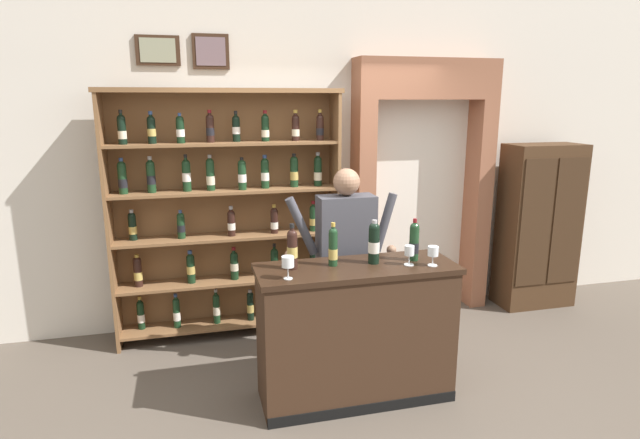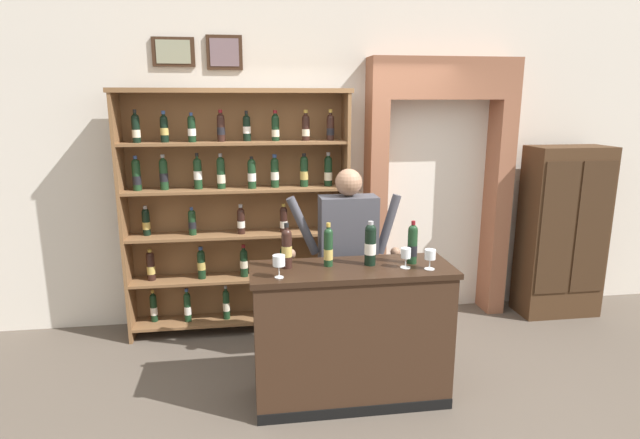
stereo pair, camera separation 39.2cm
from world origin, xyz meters
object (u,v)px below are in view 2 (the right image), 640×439
Objects in this scene: shopkeeper at (348,246)px; tasting_bottle_brunello at (328,247)px; tasting_bottle_riserva at (412,244)px; wine_glass_right at (406,254)px; wine_glass_center at (279,261)px; wine_glass_left at (430,255)px; tasting_counter at (351,334)px; wine_shelf at (238,206)px; side_cabinet at (562,232)px; tasting_bottle_super_tuscan at (287,247)px; tasting_bottle_prosecco at (370,244)px.

shopkeeper is 5.28× the size of tasting_bottle_brunello.
tasting_bottle_riserva reaches higher than wine_glass_right.
wine_glass_right is (0.30, -0.56, 0.09)m from shopkeeper.
wine_glass_right is at bearing 4.90° from wine_glass_center.
wine_glass_left is 0.99× the size of wine_glass_right.
tasting_bottle_riserva is 0.13m from wine_glass_right.
tasting_bottle_brunello is 0.54m from wine_glass_right.
tasting_bottle_brunello is at bearing 28.75° from wine_glass_center.
tasting_bottle_riserva reaches higher than wine_glass_left.
tasting_counter is 0.72m from wine_glass_right.
side_cabinet is (3.24, -0.07, -0.35)m from wine_shelf.
wine_glass_right is (1.17, -1.40, -0.09)m from wine_shelf.
shopkeeper reaches higher than tasting_counter.
wine_shelf is 14.71× the size of wine_glass_center.
tasting_bottle_brunello is at bearing 0.18° from tasting_bottle_super_tuscan.
side_cabinet is at bearing 32.69° from wine_glass_right.
tasting_bottle_super_tuscan is at bearing -157.34° from side_cabinet.
tasting_bottle_prosecco is at bearing 15.21° from wine_glass_center.
wine_shelf is 1.51m from wine_glass_center.
tasting_bottle_prosecco is 0.42m from wine_glass_left.
wine_glass_right is at bearing -50.15° from wine_shelf.
side_cabinet is 11.22× the size of wine_glass_center.
tasting_bottle_riserva is at bearing -2.47° from tasting_bottle_brunello.
tasting_bottle_brunello is 0.61m from tasting_bottle_riserva.
wine_glass_right is at bearing -8.40° from tasting_bottle_super_tuscan.
tasting_counter is at bearing -6.74° from tasting_bottle_super_tuscan.
tasting_counter is at bearing -176.33° from tasting_bottle_riserva.
wine_glass_center is at bearing -178.85° from wine_glass_left.
tasting_bottle_super_tuscan is at bearing 169.75° from wine_glass_left.
tasting_bottle_prosecco is at bearing -54.11° from wine_shelf.
shopkeeper reaches higher than tasting_bottle_riserva.
tasting_bottle_riserva is at bearing -1.28° from tasting_bottle_prosecco.
shopkeeper is (0.87, -0.84, -0.18)m from wine_shelf.
wine_glass_right is (0.53, -0.12, -0.04)m from tasting_bottle_brunello.
tasting_bottle_riserva is at bearing 10.11° from wine_glass_center.
wine_glass_center is (0.28, -1.48, -0.08)m from wine_shelf.
tasting_counter is 4.50× the size of tasting_bottle_prosecco.
shopkeeper is at bearing 128.77° from tasting_bottle_riserva.
wine_glass_left is at bearing -13.24° from tasting_counter.
wine_shelf is at bearing 129.85° from wine_glass_right.
tasting_bottle_prosecco reaches higher than wine_glass_right.
tasting_bottle_brunello is at bearing 177.53° from tasting_bottle_riserva.
tasting_counter is 0.83m from wine_glass_center.
tasting_bottle_prosecco is (-2.30, -1.23, 0.31)m from side_cabinet.
tasting_counter is 4.60× the size of tasting_bottle_riserva.
tasting_counter is at bearing -58.98° from wine_shelf.
tasting_bottle_brunello is 0.41m from wine_glass_center.
side_cabinet is at bearing 28.04° from tasting_bottle_prosecco.
wine_glass_left is (0.08, -0.15, -0.04)m from tasting_bottle_riserva.
wine_glass_center is (-0.36, -0.20, -0.03)m from tasting_bottle_brunello.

